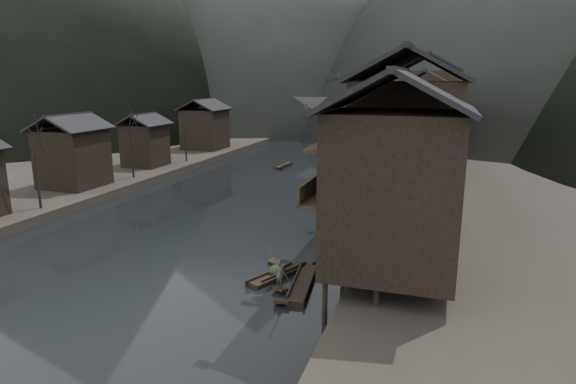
% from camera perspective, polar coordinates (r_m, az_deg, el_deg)
% --- Properties ---
extents(water, '(300.00, 300.00, 0.00)m').
position_cam_1_polar(water, '(41.39, -11.53, -5.43)').
color(water, black).
rests_on(water, ground).
extents(right_bank, '(40.00, 200.00, 1.80)m').
position_cam_1_polar(right_bank, '(76.42, 29.42, 2.42)').
color(right_bank, '#2D2823').
rests_on(right_bank, ground).
extents(left_bank, '(40.00, 200.00, 1.20)m').
position_cam_1_polar(left_bank, '(92.85, -18.26, 4.94)').
color(left_bank, '#2D2823').
rests_on(left_bank, ground).
extents(stilt_houses, '(9.00, 67.60, 16.39)m').
position_cam_1_polar(stilt_houses, '(52.73, 15.57, 8.34)').
color(stilt_houses, black).
rests_on(stilt_houses, ground).
extents(left_houses, '(8.10, 53.20, 8.73)m').
position_cam_1_polar(left_houses, '(67.80, -18.54, 6.35)').
color(left_houses, black).
rests_on(left_houses, left_bank).
extents(bare_trees, '(3.89, 43.55, 7.78)m').
position_cam_1_polar(bare_trees, '(55.71, -23.45, 5.55)').
color(bare_trees, black).
rests_on(bare_trees, left_bank).
extents(moored_sampans, '(2.73, 59.71, 0.47)m').
position_cam_1_polar(moored_sampans, '(57.05, 9.92, 0.06)').
color(moored_sampans, black).
rests_on(moored_sampans, water).
extents(midriver_boats, '(14.45, 42.42, 0.44)m').
position_cam_1_polar(midriver_boats, '(90.82, 4.70, 5.14)').
color(midriver_boats, black).
rests_on(midriver_boats, water).
extents(stone_bridge, '(40.00, 6.00, 9.00)m').
position_cam_1_polar(stone_bridge, '(108.02, 7.68, 8.99)').
color(stone_bridge, '#4C4C4F').
rests_on(stone_bridge, ground).
extents(hero_sampan, '(2.93, 5.08, 0.44)m').
position_cam_1_polar(hero_sampan, '(32.95, -1.31, -9.76)').
color(hero_sampan, black).
rests_on(hero_sampan, water).
extents(cargo_heap, '(1.14, 1.49, 0.68)m').
position_cam_1_polar(cargo_heap, '(32.95, -1.35, -8.68)').
color(cargo_heap, black).
rests_on(cargo_heap, hero_sampan).
extents(boatman, '(0.70, 0.56, 1.66)m').
position_cam_1_polar(boatman, '(30.87, -1.03, -9.26)').
color(boatman, '#525254').
rests_on(boatman, hero_sampan).
extents(bamboo_pole, '(1.19, 1.91, 3.54)m').
position_cam_1_polar(bamboo_pole, '(29.91, -0.69, -4.70)').
color(bamboo_pole, '#8C7A51').
rests_on(bamboo_pole, boatman).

